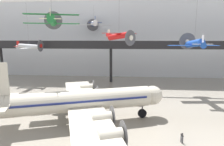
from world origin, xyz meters
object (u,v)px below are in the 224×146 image
(suspended_plane_silver_racer, at_px, (29,47))
(info_sign_pedestal, at_px, (182,139))
(suspended_plane_red_highwing, at_px, (119,36))
(suspended_plane_white_twin, at_px, (94,23))
(airliner_silver_main, at_px, (79,101))
(suspended_plane_blue_trainer, at_px, (194,44))
(suspended_plane_green_biplane, at_px, (52,20))

(suspended_plane_silver_racer, xyz_separation_m, info_sign_pedestal, (30.81, -26.23, -9.06))
(suspended_plane_red_highwing, xyz_separation_m, suspended_plane_white_twin, (-7.38, 13.05, 3.31))
(suspended_plane_red_highwing, bearing_deg, suspended_plane_white_twin, 162.30)
(suspended_plane_red_highwing, relative_size, suspended_plane_white_twin, 1.04)
(airliner_silver_main, distance_m, suspended_plane_blue_trainer, 25.57)
(airliner_silver_main, bearing_deg, suspended_plane_white_twin, 76.56)
(suspended_plane_green_biplane, height_order, info_sign_pedestal, suspended_plane_green_biplane)
(suspended_plane_green_biplane, bearing_deg, airliner_silver_main, -156.13)
(suspended_plane_green_biplane, bearing_deg, suspended_plane_blue_trainer, -88.40)
(suspended_plane_green_biplane, distance_m, suspended_plane_red_highwing, 14.11)
(suspended_plane_green_biplane, xyz_separation_m, suspended_plane_red_highwing, (10.23, 9.41, -2.44))
(suspended_plane_green_biplane, xyz_separation_m, suspended_plane_silver_racer, (-12.36, 15.97, -5.02))
(suspended_plane_red_highwing, bearing_deg, airliner_silver_main, -63.57)
(airliner_silver_main, bearing_deg, suspended_plane_green_biplane, 112.35)
(suspended_plane_blue_trainer, distance_m, suspended_plane_silver_racer, 38.08)
(airliner_silver_main, height_order, suspended_plane_blue_trainer, suspended_plane_blue_trainer)
(airliner_silver_main, relative_size, suspended_plane_blue_trainer, 2.66)
(airliner_silver_main, relative_size, suspended_plane_white_twin, 3.01)
(suspended_plane_blue_trainer, bearing_deg, suspended_plane_red_highwing, 81.70)
(suspended_plane_blue_trainer, distance_m, suspended_plane_white_twin, 26.57)
(airliner_silver_main, distance_m, info_sign_pedestal, 13.73)
(suspended_plane_green_biplane, bearing_deg, suspended_plane_white_twin, -24.57)
(info_sign_pedestal, bearing_deg, suspended_plane_red_highwing, 101.93)
(airliner_silver_main, height_order, suspended_plane_white_twin, suspended_plane_white_twin)
(suspended_plane_blue_trainer, height_order, suspended_plane_red_highwing, suspended_plane_red_highwing)
(suspended_plane_green_biplane, height_order, suspended_plane_silver_racer, suspended_plane_green_biplane)
(suspended_plane_blue_trainer, xyz_separation_m, suspended_plane_silver_racer, (-37.34, 7.39, -1.07))
(suspended_plane_blue_trainer, bearing_deg, suspended_plane_white_twin, 52.82)
(suspended_plane_green_biplane, relative_size, suspended_plane_silver_racer, 0.75)
(suspended_plane_white_twin, bearing_deg, suspended_plane_blue_trainer, -137.54)
(suspended_plane_green_biplane, distance_m, suspended_plane_white_twin, 22.65)
(suspended_plane_red_highwing, xyz_separation_m, info_sign_pedestal, (8.23, -19.66, -11.63))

